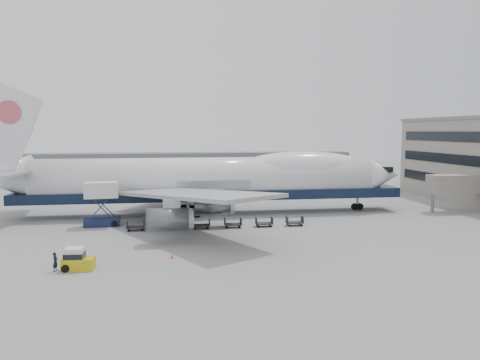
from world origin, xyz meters
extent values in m
plane|color=gray|center=(0.00, 0.00, 0.00)|extent=(260.00, 260.00, 0.00)
cube|color=gold|center=(0.00, -6.00, 0.01)|extent=(60.00, 0.15, 0.01)
cube|color=gray|center=(40.00, 8.00, 4.50)|extent=(9.00, 3.00, 3.00)
cylinder|color=slate|center=(36.00, 8.00, 1.50)|extent=(0.50, 0.50, 3.00)
cube|color=slate|center=(-10.00, 70.00, 3.50)|extent=(110.00, 8.00, 7.00)
cylinder|color=white|center=(0.00, 12.00, 5.70)|extent=(52.00, 6.40, 6.40)
cube|color=black|center=(1.00, 12.00, 3.14)|extent=(60.00, 5.76, 1.50)
cone|color=white|center=(29.00, 12.00, 5.70)|extent=(6.00, 6.40, 6.40)
ellipsoid|color=white|center=(15.60, 12.00, 7.46)|extent=(20.67, 5.78, 4.56)
cube|color=white|center=(-29.00, 12.00, 13.20)|extent=(10.52, 0.50, 13.56)
cylinder|color=#CE5060|center=(-28.50, 12.00, 15.70)|extent=(3.40, 0.30, 3.40)
cube|color=#9EA0A3|center=(-3.00, -2.28, 5.10)|extent=(20.35, 26.74, 2.26)
cube|color=#9EA0A3|center=(-3.00, 26.28, 5.10)|extent=(20.35, 26.74, 2.26)
cylinder|color=#595B60|center=(-6.00, 31.00, 2.90)|extent=(4.80, 2.60, 2.60)
cylinder|color=#595B60|center=(0.00, 22.00, 2.90)|extent=(4.80, 2.60, 2.60)
cylinder|color=#595B60|center=(0.00, 2.00, 2.90)|extent=(4.80, 2.60, 2.60)
cylinder|color=#595B60|center=(-6.00, -7.00, 2.90)|extent=(4.80, 2.60, 2.60)
cylinder|color=slate|center=(25.00, 12.00, 1.25)|extent=(0.36, 0.36, 2.50)
cylinder|color=black|center=(25.00, 12.00, 0.55)|extent=(1.10, 0.45, 1.10)
cylinder|color=slate|center=(-3.00, 9.00, 1.25)|extent=(0.36, 0.36, 2.50)
cylinder|color=black|center=(-3.00, 9.00, 0.55)|extent=(1.10, 0.45, 1.10)
cylinder|color=slate|center=(-3.00, 15.00, 1.25)|extent=(0.36, 0.36, 2.50)
cylinder|color=black|center=(-3.00, 15.00, 0.55)|extent=(1.10, 0.45, 1.10)
cube|color=#172047|center=(-14.94, 4.75, 0.53)|extent=(5.03, 2.75, 1.06)
cube|color=silver|center=(-14.94, 4.75, 5.00)|extent=(4.66, 2.90, 2.13)
cube|color=#172047|center=(-14.94, 3.69, 2.80)|extent=(3.45, 0.43, 3.82)
cube|color=#172047|center=(-14.94, 5.82, 2.80)|extent=(3.45, 0.43, 3.82)
cube|color=slate|center=(-14.94, 6.30, 5.00)|extent=(2.42, 1.36, 0.15)
cylinder|color=black|center=(-16.68, 3.79, 0.44)|extent=(0.87, 0.34, 0.87)
cylinder|color=black|center=(-16.68, 5.72, 0.44)|extent=(0.87, 0.34, 0.87)
cylinder|color=black|center=(-13.20, 3.79, 0.44)|extent=(0.87, 0.34, 0.87)
cylinder|color=black|center=(-13.20, 5.72, 0.44)|extent=(0.87, 0.34, 0.87)
cube|color=gold|center=(-14.31, -15.99, 0.57)|extent=(3.01, 1.77, 1.14)
cube|color=silver|center=(-14.62, -15.97, 1.60)|extent=(1.76, 1.57, 1.03)
cube|color=black|center=(-14.62, -15.97, 1.40)|extent=(1.87, 1.68, 0.52)
cylinder|color=black|center=(-15.35, -16.66, 0.36)|extent=(0.72, 0.31, 0.72)
cylinder|color=black|center=(-15.35, -15.32, 0.36)|extent=(0.72, 0.31, 0.72)
cylinder|color=black|center=(-13.28, -16.66, 0.36)|extent=(0.72, 0.31, 0.72)
cylinder|color=black|center=(-13.28, -15.32, 0.36)|extent=(0.72, 0.31, 0.72)
imported|color=black|center=(-16.31, -16.19, 0.90)|extent=(0.58, 0.74, 1.80)
cone|color=#E3420B|center=(-5.59, -13.34, 0.25)|extent=(0.32, 0.32, 0.50)
cube|color=#E3420B|center=(-5.59, -13.34, 0.01)|extent=(0.34, 0.34, 0.03)
cube|color=#2D2D30|center=(-10.19, 0.91, 0.45)|extent=(2.30, 1.35, 0.18)
cube|color=#2D2D30|center=(-11.29, 0.91, 0.85)|extent=(0.08, 1.35, 0.90)
cube|color=#2D2D30|center=(-9.09, 0.91, 0.85)|extent=(0.08, 1.35, 0.90)
cylinder|color=black|center=(-11.04, 0.36, 0.15)|extent=(0.30, 0.12, 0.30)
cylinder|color=black|center=(-11.04, 1.46, 0.15)|extent=(0.30, 0.12, 0.30)
cylinder|color=black|center=(-9.34, 0.36, 0.15)|extent=(0.30, 0.12, 0.30)
cylinder|color=black|center=(-9.34, 1.46, 0.15)|extent=(0.30, 0.12, 0.30)
cube|color=#2D2D30|center=(-5.90, 0.91, 0.45)|extent=(2.30, 1.35, 0.18)
cube|color=#2D2D30|center=(-7.00, 0.91, 0.85)|extent=(0.08, 1.35, 0.90)
cube|color=#2D2D30|center=(-4.80, 0.91, 0.85)|extent=(0.08, 1.35, 0.90)
cylinder|color=black|center=(-6.75, 0.36, 0.15)|extent=(0.30, 0.12, 0.30)
cylinder|color=black|center=(-6.75, 1.46, 0.15)|extent=(0.30, 0.12, 0.30)
cylinder|color=black|center=(-5.05, 0.36, 0.15)|extent=(0.30, 0.12, 0.30)
cylinder|color=black|center=(-5.05, 1.46, 0.15)|extent=(0.30, 0.12, 0.30)
cube|color=#2D2D30|center=(-1.60, 0.91, 0.45)|extent=(2.30, 1.35, 0.18)
cube|color=#2D2D30|center=(-2.70, 0.91, 0.85)|extent=(0.08, 1.35, 0.90)
cube|color=#2D2D30|center=(-0.50, 0.91, 0.85)|extent=(0.08, 1.35, 0.90)
cylinder|color=black|center=(-2.45, 0.36, 0.15)|extent=(0.30, 0.12, 0.30)
cylinder|color=black|center=(-2.45, 1.46, 0.15)|extent=(0.30, 0.12, 0.30)
cylinder|color=black|center=(-0.75, 0.36, 0.15)|extent=(0.30, 0.12, 0.30)
cylinder|color=black|center=(-0.75, 1.46, 0.15)|extent=(0.30, 0.12, 0.30)
cube|color=#2D2D30|center=(2.69, 0.91, 0.45)|extent=(2.30, 1.35, 0.18)
cube|color=#2D2D30|center=(1.59, 0.91, 0.85)|extent=(0.08, 1.35, 0.90)
cube|color=#2D2D30|center=(3.79, 0.91, 0.85)|extent=(0.08, 1.35, 0.90)
cylinder|color=black|center=(1.84, 0.36, 0.15)|extent=(0.30, 0.12, 0.30)
cylinder|color=black|center=(1.84, 1.46, 0.15)|extent=(0.30, 0.12, 0.30)
cylinder|color=black|center=(3.54, 0.36, 0.15)|extent=(0.30, 0.12, 0.30)
cylinder|color=black|center=(3.54, 1.46, 0.15)|extent=(0.30, 0.12, 0.30)
cube|color=#2D2D30|center=(6.99, 0.91, 0.45)|extent=(2.30, 1.35, 0.18)
cube|color=#2D2D30|center=(5.89, 0.91, 0.85)|extent=(0.08, 1.35, 0.90)
cube|color=#2D2D30|center=(8.09, 0.91, 0.85)|extent=(0.08, 1.35, 0.90)
cylinder|color=black|center=(6.14, 0.36, 0.15)|extent=(0.30, 0.12, 0.30)
cylinder|color=black|center=(6.14, 1.46, 0.15)|extent=(0.30, 0.12, 0.30)
cylinder|color=black|center=(7.84, 0.36, 0.15)|extent=(0.30, 0.12, 0.30)
cylinder|color=black|center=(7.84, 1.46, 0.15)|extent=(0.30, 0.12, 0.30)
cube|color=#2D2D30|center=(11.28, 0.91, 0.45)|extent=(2.30, 1.35, 0.18)
cube|color=#2D2D30|center=(10.18, 0.91, 0.85)|extent=(0.08, 1.35, 0.90)
cube|color=#2D2D30|center=(12.38, 0.91, 0.85)|extent=(0.08, 1.35, 0.90)
cylinder|color=black|center=(10.43, 0.36, 0.15)|extent=(0.30, 0.12, 0.30)
cylinder|color=black|center=(10.43, 1.46, 0.15)|extent=(0.30, 0.12, 0.30)
cylinder|color=black|center=(12.13, 0.36, 0.15)|extent=(0.30, 0.12, 0.30)
cylinder|color=black|center=(12.13, 1.46, 0.15)|extent=(0.30, 0.12, 0.30)
camera|label=1|loc=(-5.72, -60.66, 13.01)|focal=35.00mm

